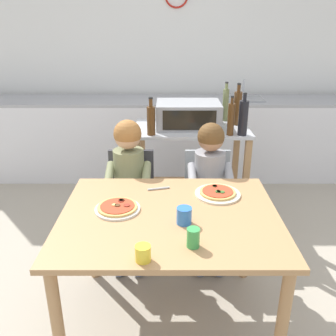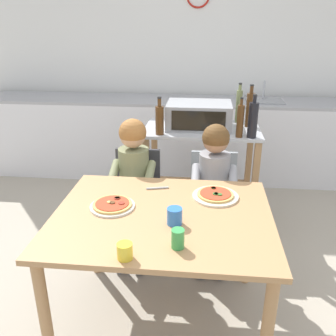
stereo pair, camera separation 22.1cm
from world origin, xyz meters
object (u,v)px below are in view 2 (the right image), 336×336
bottle_brown_beer (253,120)px  bottle_slim_sauce (240,121)px  bottle_clear_vinegar (250,109)px  toaster_oven (199,115)px  dining_table (162,230)px  bottle_dark_olive_oil (239,105)px  dining_chair_right (212,198)px  drinking_cup_green (178,239)px  kitchen_island_cart (201,162)px  bottle_squat_spirits (160,119)px  drinking_cup_yellow (125,251)px  dining_chair_left (137,195)px  child_in_olive_shirt (133,175)px  pizza_plate_white (112,205)px  child_in_grey_shirt (214,181)px  serving_spoon (158,188)px  drinking_cup_blue (175,216)px  pizza_plate_cream (215,195)px

bottle_brown_beer → bottle_slim_sauce: bottle_brown_beer is taller
bottle_brown_beer → bottle_clear_vinegar: size_ratio=0.94×
toaster_oven → dining_table: size_ratio=0.44×
bottle_dark_olive_oil → dining_chair_right: bottle_dark_olive_oil is taller
drinking_cup_green → bottle_clear_vinegar: bearing=73.6°
kitchen_island_cart → bottle_squat_spirits: bearing=-147.1°
bottle_squat_spirits → drinking_cup_yellow: size_ratio=3.94×
dining_chair_left → drinking_cup_yellow: 1.21m
bottle_squat_spirits → bottle_slim_sauce: bearing=-0.9°
child_in_olive_shirt → dining_chair_right: bearing=11.2°
kitchen_island_cart → drinking_cup_green: bearing=-93.1°
bottle_squat_spirits → pizza_plate_white: bottle_squat_spirits is taller
dining_chair_right → child_in_olive_shirt: bearing=-168.8°
drinking_cup_green → child_in_grey_shirt: bearing=78.9°
serving_spoon → drinking_cup_green: bearing=-74.0°
bottle_dark_olive_oil → bottle_slim_sauce: bottle_dark_olive_oil is taller
child_in_grey_shirt → dining_table: bearing=-114.8°
kitchen_island_cart → drinking_cup_yellow: size_ratio=12.74×
toaster_oven → dining_chair_left: bearing=-132.4°
bottle_dark_olive_oil → drinking_cup_yellow: (-0.62, -1.85, -0.25)m
toaster_oven → child_in_olive_shirt: bearing=-126.5°
drinking_cup_green → drinking_cup_blue: drinking_cup_green is taller
drinking_cup_green → bottle_squat_spirits: bearing=100.7°
bottle_slim_sauce → pizza_plate_white: (-0.77, -0.95, -0.26)m
child_in_olive_shirt → dining_table: bearing=-65.4°
child_in_grey_shirt → drinking_cup_blue: bearing=-106.6°
bottle_clear_vinegar → bottle_squat_spirits: bearing=-157.6°
dining_chair_left → dining_chair_right: size_ratio=1.00×
child_in_grey_shirt → drinking_cup_yellow: 1.12m
bottle_dark_olive_oil → serving_spoon: bearing=-116.7°
bottle_dark_olive_oil → dining_table: 1.57m
dining_table → dining_chair_left: (-0.29, 0.75, -0.17)m
drinking_cup_yellow → serving_spoon: drinking_cup_yellow is taller
dining_table → dining_chair_right: 0.82m
bottle_brown_beer → pizza_plate_cream: size_ratio=1.21×
pizza_plate_white → drinking_cup_green: size_ratio=2.67×
bottle_clear_vinegar → dining_table: 1.48m
pizza_plate_cream → dining_chair_left: bearing=138.6°
bottle_clear_vinegar → child_in_grey_shirt: bottle_clear_vinegar is taller
dining_chair_left → pizza_plate_cream: bearing=-41.4°
drinking_cup_green → drinking_cup_blue: (-0.03, 0.21, -0.00)m
dining_chair_left → drinking_cup_blue: 0.97m
bottle_clear_vinegar → drinking_cup_green: size_ratio=3.72×
bottle_dark_olive_oil → serving_spoon: bottle_dark_olive_oil is taller
bottle_dark_olive_oil → child_in_grey_shirt: size_ratio=0.32×
kitchen_island_cart → drinking_cup_green: size_ratio=10.10×
toaster_oven → dining_table: (-0.16, -1.24, -0.35)m
child_in_grey_shirt → drinking_cup_yellow: (-0.41, -1.04, 0.11)m
bottle_brown_beer → child_in_olive_shirt: size_ratio=0.31×
serving_spoon → bottle_clear_vinegar: bearing=56.9°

